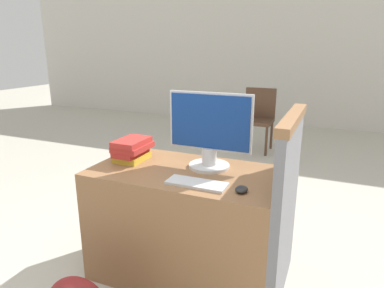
% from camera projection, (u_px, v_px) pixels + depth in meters
% --- Properties ---
extents(wall_back, '(12.00, 0.06, 2.80)m').
position_uv_depth(wall_back, '(295.00, 50.00, 6.25)').
color(wall_back, beige).
rests_on(wall_back, ground_plane).
extents(desk, '(1.17, 0.65, 0.73)m').
position_uv_depth(desk, '(186.00, 223.00, 2.21)').
color(desk, '#8C603D').
rests_on(desk, ground_plane).
extents(carrel_divider, '(0.07, 0.74, 1.12)m').
position_uv_depth(carrel_divider, '(285.00, 209.00, 1.96)').
color(carrel_divider, slate).
rests_on(carrel_divider, ground_plane).
extents(monitor, '(0.53, 0.26, 0.47)m').
position_uv_depth(monitor, '(210.00, 132.00, 2.10)').
color(monitor, silver).
rests_on(monitor, desk).
extents(keyboard, '(0.34, 0.13, 0.02)m').
position_uv_depth(keyboard, '(197.00, 184.00, 1.89)').
color(keyboard, silver).
rests_on(keyboard, desk).
extents(mouse, '(0.07, 0.09, 0.03)m').
position_uv_depth(mouse, '(242.00, 189.00, 1.79)').
color(mouse, '#262626').
rests_on(mouse, desk).
extents(book_stack, '(0.19, 0.27, 0.15)m').
position_uv_depth(book_stack, '(132.00, 149.00, 2.28)').
color(book_stack, gold).
rests_on(book_stack, desk).
extents(far_chair, '(0.44, 0.44, 0.89)m').
position_uv_depth(far_chair, '(258.00, 116.00, 4.94)').
color(far_chair, '#4C3323').
rests_on(far_chair, ground_plane).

